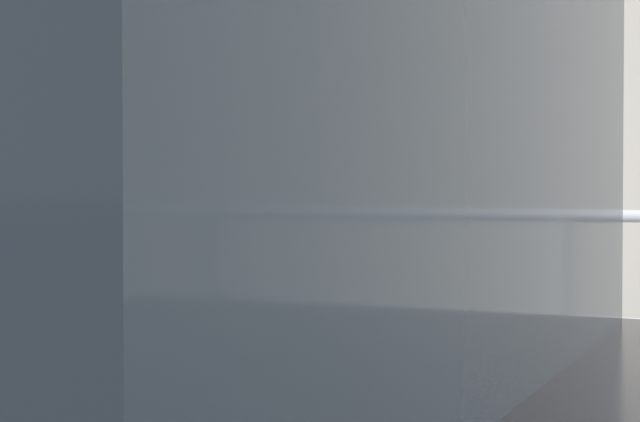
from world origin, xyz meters
TOP-DOWN VIEW (x-y plane):
  - parking_meter at (0.39, 0.42)m, footprint 0.18×0.19m
  - pedestrian_at_meter at (-0.08, 0.63)m, footprint 0.71×0.50m
  - background_railing at (-0.00, 2.94)m, footprint 24.06×0.06m
  - backdrop_wall at (0.00, 5.52)m, footprint 32.00×0.50m

SIDE VIEW (x-z plane):
  - background_railing at x=0.00m, z-range 0.37..1.54m
  - pedestrian_at_meter at x=-0.08m, z-range 0.26..2.00m
  - parking_meter at x=0.39m, z-range 0.48..2.00m
  - backdrop_wall at x=0.00m, z-range 0.00..3.94m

